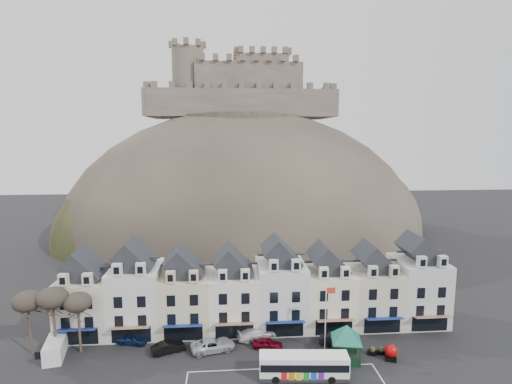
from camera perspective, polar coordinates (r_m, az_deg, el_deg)
townhouse_terrace at (r=58.87m, az=0.34°, el=-13.84°), size 54.40×9.35×11.80m
castle_hill at (r=110.91m, az=-1.35°, el=-6.02°), size 100.00×76.00×68.00m
castle at (r=115.14m, az=-1.99°, el=14.60°), size 50.20×22.20×22.00m
tree_left_far at (r=58.48m, az=-29.84°, el=-13.45°), size 3.61×3.61×8.24m
tree_left_mid at (r=57.16m, az=-27.08°, el=-13.38°), size 3.78×3.78×8.64m
tree_left_near at (r=56.34m, az=-24.12°, el=-14.26°), size 3.43×3.43×7.84m
bus at (r=49.52m, az=6.83°, el=-23.31°), size 10.19×3.14×2.83m
bus_shelter at (r=52.58m, az=12.80°, el=-19.04°), size 7.00×7.00×4.52m
red_buoy at (r=55.20m, az=18.72°, el=-20.83°), size 1.69×1.69×1.95m
flagpole at (r=53.22m, az=10.02°, el=-16.83°), size 1.26×0.22×8.74m
white_van at (r=58.67m, az=-26.75°, el=-19.35°), size 3.00×5.14×2.20m
planter_west at (r=55.78m, az=16.26°, el=-20.94°), size 1.19×0.77×1.11m
planter_east at (r=56.20m, az=17.45°, el=-20.81°), size 1.04×0.71×1.01m
car_navy at (r=58.42m, az=-17.30°, el=-19.39°), size 4.36×2.52×1.40m
car_black at (r=55.36m, az=-12.43°, el=-20.84°), size 4.48×2.93×1.39m
car_silver at (r=54.85m, az=-6.19°, el=-20.88°), size 5.97×3.81×1.56m
car_white at (r=57.15m, az=0.11°, el=-19.55°), size 5.80×3.46×1.57m
car_maroon at (r=55.11m, az=1.66°, el=-20.82°), size 4.15×2.41×1.33m
car_charcoal at (r=56.67m, az=11.55°, el=-20.00°), size 4.98×2.86×1.55m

